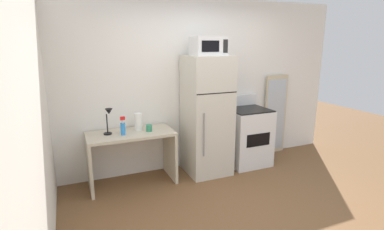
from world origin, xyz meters
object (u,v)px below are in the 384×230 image
object	(u,v)px
oven_range	(247,136)
spray_bottle	(123,127)
coffee_mug	(149,128)
desk	(131,148)
microwave	(208,46)
refrigerator	(207,116)
paper_towel_roll	(138,122)
desk_lamp	(108,117)
leaning_mirror	(275,115)

from	to	relation	value
oven_range	spray_bottle	bearing A→B (deg)	-178.69
spray_bottle	coffee_mug	world-z (taller)	spray_bottle
oven_range	desk	bearing A→B (deg)	179.57
coffee_mug	spray_bottle	bearing A→B (deg)	-177.44
microwave	coffee_mug	bearing A→B (deg)	179.19
desk	spray_bottle	bearing A→B (deg)	-151.21
coffee_mug	microwave	world-z (taller)	microwave
spray_bottle	refrigerator	bearing A→B (deg)	1.13
paper_towel_roll	refrigerator	bearing A→B (deg)	-5.91
desk_lamp	oven_range	world-z (taller)	desk_lamp
microwave	oven_range	distance (m)	1.61
paper_towel_roll	leaning_mirror	world-z (taller)	leaning_mirror
leaning_mirror	desk	bearing A→B (deg)	-174.75
refrigerator	oven_range	world-z (taller)	refrigerator
refrigerator	coffee_mug	bearing A→B (deg)	-179.45
desk	refrigerator	size ratio (longest dim) A/B	0.66
desk	coffee_mug	world-z (taller)	coffee_mug
coffee_mug	microwave	distance (m)	1.41
spray_bottle	oven_range	size ratio (longest dim) A/B	0.23
coffee_mug	microwave	bearing A→B (deg)	-0.81
spray_bottle	microwave	size ratio (longest dim) A/B	0.54
desk_lamp	spray_bottle	size ratio (longest dim) A/B	1.42
spray_bottle	leaning_mirror	bearing A→B (deg)	6.28
paper_towel_roll	spray_bottle	world-z (taller)	spray_bottle
leaning_mirror	coffee_mug	bearing A→B (deg)	-173.16
desk	leaning_mirror	world-z (taller)	leaning_mirror
coffee_mug	leaning_mirror	bearing A→B (deg)	6.84
paper_towel_roll	refrigerator	world-z (taller)	refrigerator
paper_towel_roll	spray_bottle	xyz separation A→B (m)	(-0.24, -0.13, -0.02)
coffee_mug	refrigerator	bearing A→B (deg)	0.55
coffee_mug	oven_range	bearing A→B (deg)	1.04
oven_range	leaning_mirror	xyz separation A→B (m)	(0.74, 0.26, 0.23)
paper_towel_roll	coffee_mug	world-z (taller)	paper_towel_roll
desk_lamp	microwave	xyz separation A→B (m)	(1.41, -0.08, 0.91)
desk	coffee_mug	xyz separation A→B (m)	(0.25, -0.04, 0.27)
desk	refrigerator	bearing A→B (deg)	-1.76
desk	desk_lamp	size ratio (longest dim) A/B	3.31
desk_lamp	coffee_mug	distance (m)	0.56
coffee_mug	desk	bearing A→B (deg)	170.12
desk_lamp	coffee_mug	xyz separation A→B (m)	(0.52, -0.07, -0.19)
desk_lamp	oven_range	distance (m)	2.22
desk_lamp	coffee_mug	bearing A→B (deg)	-7.25
refrigerator	oven_range	size ratio (longest dim) A/B	1.61
desk	spray_bottle	distance (m)	0.35
desk	paper_towel_roll	size ratio (longest dim) A/B	4.87
refrigerator	microwave	bearing A→B (deg)	-89.68
paper_towel_roll	oven_range	size ratio (longest dim) A/B	0.22
paper_towel_roll	microwave	world-z (taller)	microwave
microwave	leaning_mirror	size ratio (longest dim) A/B	0.33
paper_towel_roll	refrigerator	distance (m)	1.01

